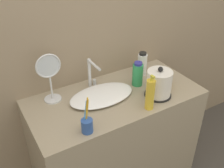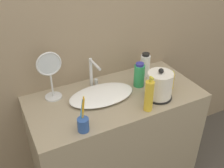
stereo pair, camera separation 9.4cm
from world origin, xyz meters
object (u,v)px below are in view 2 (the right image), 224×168
(mouthwash_bottle, at_px, (139,75))
(hand_cream_bottle, at_px, (145,65))
(faucet, at_px, (93,71))
(lotion_bottle, at_px, (149,96))
(electric_kettle, at_px, (159,86))
(vanity_mirror, at_px, (50,73))
(shampoo_bottle, at_px, (171,81))
(toothbrush_cup, at_px, (83,124))

(mouthwash_bottle, height_order, hand_cream_bottle, hand_cream_bottle)
(faucet, distance_m, lotion_bottle, 0.43)
(electric_kettle, height_order, hand_cream_bottle, electric_kettle)
(mouthwash_bottle, relative_size, vanity_mirror, 0.54)
(electric_kettle, distance_m, vanity_mirror, 0.69)
(mouthwash_bottle, distance_m, hand_cream_bottle, 0.16)
(hand_cream_bottle, bearing_deg, mouthwash_bottle, -137.74)
(faucet, height_order, hand_cream_bottle, faucet)
(hand_cream_bottle, distance_m, vanity_mirror, 0.69)
(shampoo_bottle, height_order, hand_cream_bottle, hand_cream_bottle)
(faucet, height_order, shampoo_bottle, faucet)
(electric_kettle, height_order, shampoo_bottle, electric_kettle)
(toothbrush_cup, relative_size, vanity_mirror, 0.66)
(faucet, relative_size, lotion_bottle, 0.89)
(faucet, xyz_separation_m, hand_cream_bottle, (0.40, -0.02, -0.04))
(faucet, relative_size, shampoo_bottle, 1.65)
(faucet, xyz_separation_m, toothbrush_cup, (-0.23, -0.39, -0.07))
(mouthwash_bottle, bearing_deg, faucet, 155.57)
(mouthwash_bottle, xyz_separation_m, hand_cream_bottle, (0.12, 0.11, 0.00))
(faucet, bearing_deg, lotion_bottle, -63.92)
(faucet, height_order, mouthwash_bottle, faucet)
(lotion_bottle, xyz_separation_m, vanity_mirror, (-0.47, 0.39, 0.08))
(toothbrush_cup, bearing_deg, faucet, 59.57)
(toothbrush_cup, relative_size, mouthwash_bottle, 1.23)
(vanity_mirror, bearing_deg, hand_cream_bottle, -1.83)
(toothbrush_cup, relative_size, hand_cream_bottle, 1.21)
(hand_cream_bottle, bearing_deg, lotion_bottle, -120.17)
(shampoo_bottle, bearing_deg, mouthwash_bottle, 144.42)
(vanity_mirror, bearing_deg, faucet, 0.48)
(faucet, relative_size, vanity_mirror, 0.65)
(hand_cream_bottle, bearing_deg, faucet, 176.55)
(hand_cream_bottle, bearing_deg, toothbrush_cup, -150.16)
(lotion_bottle, relative_size, hand_cream_bottle, 1.32)
(lotion_bottle, height_order, vanity_mirror, vanity_mirror)
(faucet, relative_size, mouthwash_bottle, 1.20)
(toothbrush_cup, distance_m, mouthwash_bottle, 0.57)
(faucet, height_order, electric_kettle, electric_kettle)
(electric_kettle, bearing_deg, shampoo_bottle, 22.42)
(faucet, distance_m, shampoo_bottle, 0.53)
(electric_kettle, xyz_separation_m, lotion_bottle, (-0.13, -0.08, 0.02))
(electric_kettle, relative_size, toothbrush_cup, 0.99)
(toothbrush_cup, height_order, hand_cream_bottle, toothbrush_cup)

